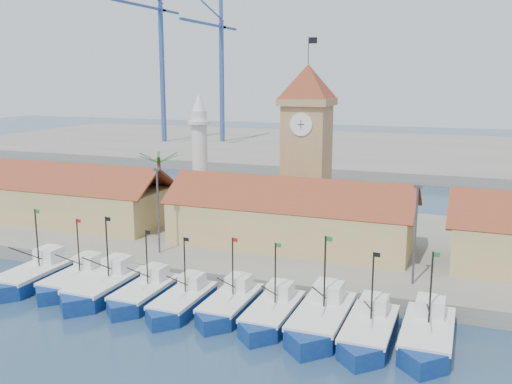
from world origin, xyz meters
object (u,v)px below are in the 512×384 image
at_px(clock_tower, 307,144).
at_px(minaret, 200,155).
at_px(boat_0, 33,277).
at_px(boat_5, 229,306).

xyz_separation_m(clock_tower, minaret, (-15.00, 2.00, -2.23)).
relative_size(boat_0, boat_5, 1.13).
xyz_separation_m(boat_5, clock_tower, (0.16, 22.81, 11.25)).
bearing_deg(minaret, clock_tower, -7.61).
bearing_deg(boat_5, clock_tower, 89.60).
relative_size(clock_tower, minaret, 1.39).
height_order(boat_5, minaret, minaret).
bearing_deg(boat_0, minaret, 77.50).
xyz_separation_m(boat_0, clock_tower, (20.60, 23.25, 11.16)).
bearing_deg(clock_tower, boat_0, -131.54).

